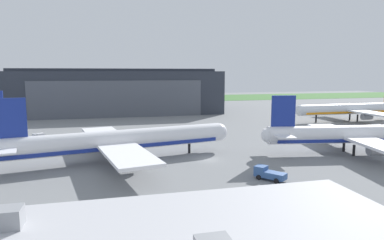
{
  "coord_description": "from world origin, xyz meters",
  "views": [
    {
      "loc": [
        -19.6,
        -64.79,
        17.56
      ],
      "look_at": [
        1.77,
        21.32,
        5.22
      ],
      "focal_mm": 31.92,
      "sensor_mm": 36.0,
      "label": 1
    }
  ],
  "objects_px": {
    "airliner_near_right": "(356,135)",
    "airliner_near_left": "(118,141)",
    "stair_truck": "(269,173)",
    "airliner_far_right": "(350,109)",
    "maintenance_hangar": "(117,92)",
    "baggage_tug": "(39,136)"
  },
  "relations": [
    {
      "from": "maintenance_hangar",
      "to": "airliner_near_right",
      "type": "distance_m",
      "value": 104.19
    },
    {
      "from": "airliner_near_left",
      "to": "airliner_near_right",
      "type": "bearing_deg",
      "value": -6.94
    },
    {
      "from": "maintenance_hangar",
      "to": "airliner_near_left",
      "type": "distance_m",
      "value": 86.3
    },
    {
      "from": "baggage_tug",
      "to": "stair_truck",
      "type": "height_order",
      "value": "stair_truck"
    },
    {
      "from": "airliner_near_right",
      "to": "baggage_tug",
      "type": "distance_m",
      "value": 77.28
    },
    {
      "from": "maintenance_hangar",
      "to": "airliner_near_left",
      "type": "bearing_deg",
      "value": -91.57
    },
    {
      "from": "maintenance_hangar",
      "to": "stair_truck",
      "type": "distance_m",
      "value": 106.99
    },
    {
      "from": "airliner_near_left",
      "to": "stair_truck",
      "type": "xyz_separation_m",
      "value": [
        23.64,
        -18.42,
        -3.0
      ]
    },
    {
      "from": "maintenance_hangar",
      "to": "stair_truck",
      "type": "bearing_deg",
      "value": -78.49
    },
    {
      "from": "airliner_near_right",
      "to": "airliner_far_right",
      "type": "xyz_separation_m",
      "value": [
        33.44,
        43.7,
        0.18
      ]
    },
    {
      "from": "stair_truck",
      "to": "maintenance_hangar",
      "type": "bearing_deg",
      "value": 101.51
    },
    {
      "from": "maintenance_hangar",
      "to": "airliner_near_right",
      "type": "relative_size",
      "value": 2.07
    },
    {
      "from": "airliner_far_right",
      "to": "baggage_tug",
      "type": "relative_size",
      "value": 10.85
    },
    {
      "from": "airliner_near_right",
      "to": "baggage_tug",
      "type": "height_order",
      "value": "airliner_near_right"
    },
    {
      "from": "maintenance_hangar",
      "to": "airliner_near_right",
      "type": "xyz_separation_m",
      "value": [
        48.16,
        -92.26,
        -5.05
      ]
    },
    {
      "from": "airliner_near_right",
      "to": "airliner_near_left",
      "type": "relative_size",
      "value": 0.87
    },
    {
      "from": "airliner_near_right",
      "to": "airliner_far_right",
      "type": "distance_m",
      "value": 55.03
    },
    {
      "from": "maintenance_hangar",
      "to": "airliner_near_left",
      "type": "relative_size",
      "value": 1.82
    },
    {
      "from": "maintenance_hangar",
      "to": "airliner_far_right",
      "type": "height_order",
      "value": "maintenance_hangar"
    },
    {
      "from": "airliner_near_left",
      "to": "baggage_tug",
      "type": "height_order",
      "value": "airliner_near_left"
    },
    {
      "from": "airliner_near_right",
      "to": "airliner_near_left",
      "type": "distance_m",
      "value": 50.89
    },
    {
      "from": "stair_truck",
      "to": "airliner_far_right",
      "type": "bearing_deg",
      "value": 42.86
    }
  ]
}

